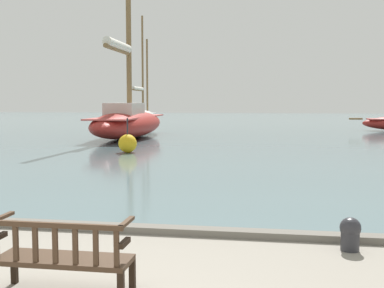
{
  "coord_description": "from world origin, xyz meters",
  "views": [
    {
      "loc": [
        2.25,
        -4.11,
        2.28
      ],
      "look_at": [
        -0.07,
        10.0,
        1.0
      ],
      "focal_mm": 45.0,
      "sensor_mm": 36.0,
      "label": 1
    }
  ],
  "objects": [
    {
      "name": "quay_edge_kerb",
      "position": [
        0.0,
        3.85,
        0.06
      ],
      "size": [
        40.0,
        0.3,
        0.12
      ],
      "primitive_type": "cube",
      "color": "slate",
      "rests_on": "ground"
    },
    {
      "name": "sailboat_mid_port",
      "position": [
        -6.17,
        23.59,
        1.19
      ],
      "size": [
        3.27,
        10.75,
        14.86
      ],
      "color": "maroon",
      "rests_on": "harbor_water"
    },
    {
      "name": "sailboat_far_starboard",
      "position": [
        -8.58,
        35.78,
        0.93
      ],
      "size": [
        2.19,
        7.59,
        9.37
      ],
      "color": "silver",
      "rests_on": "harbor_water"
    },
    {
      "name": "harbor_water",
      "position": [
        0.0,
        44.0,
        0.04
      ],
      "size": [
        100.0,
        80.0,
        0.08
      ],
      "primitive_type": "cube",
      "color": "slate",
      "rests_on": "ground"
    },
    {
      "name": "park_bench",
      "position": [
        -0.14,
        1.05,
        0.47
      ],
      "size": [
        1.6,
        0.52,
        0.92
      ],
      "color": "black",
      "rests_on": "ground"
    },
    {
      "name": "channel_buoy",
      "position": [
        -3.77,
        15.57,
        0.48
      ],
      "size": [
        0.79,
        0.79,
        1.49
      ],
      "color": "gold",
      "rests_on": "harbor_water"
    },
    {
      "name": "mooring_bollard",
      "position": [
        3.47,
        3.37,
        0.27
      ],
      "size": [
        0.32,
        0.32,
        0.52
      ],
      "color": "#2D2D33",
      "rests_on": "ground"
    }
  ]
}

